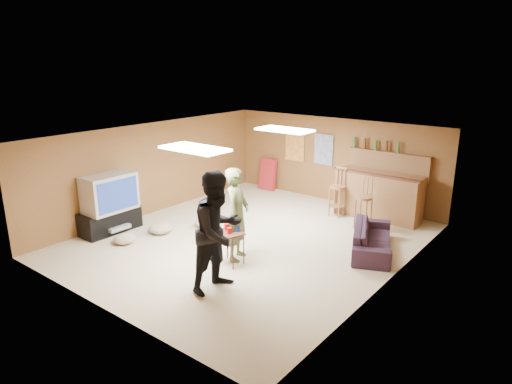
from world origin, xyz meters
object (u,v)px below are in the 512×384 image
Objects in this scene: sofa at (372,239)px; tray_table at (230,248)px; bar_counter at (378,195)px; person_black at (218,231)px; person_olive at (237,214)px; tv_body at (109,193)px.

sofa is 2.87× the size of tray_table.
bar_counter is 1.00× the size of person_black.
bar_counter is 1.13× the size of person_olive.
person_olive reaches higher than tray_table.
tray_table is at bearing 7.13° from tv_body.
person_olive is 0.98× the size of sofa.
sofa is at bearing -20.79° from person_black.
tv_body is 1.75× the size of tray_table.
person_olive is 2.73m from sofa.
person_black is at bearing -175.64° from person_olive.
bar_counter is at bearing -2.22° from sofa.
tray_table is (-0.47, 0.81, -0.68)m from person_black.
tv_body is at bearing -133.00° from bar_counter.
tray_table is (0.05, -0.26, -0.57)m from person_olive.
sofa is at bearing -68.75° from bar_counter.
person_olive is at bearing 12.11° from tv_body.
tv_body is 0.61× the size of sofa.
sofa is (1.35, 2.96, -0.73)m from person_black.
person_black is at bearing -59.77° from tray_table.
sofa is (0.74, -1.91, -0.29)m from bar_counter.
bar_counter is at bearing -3.38° from person_black.
tray_table is at bearing 169.07° from person_olive.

